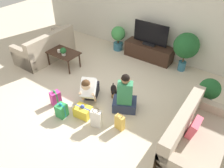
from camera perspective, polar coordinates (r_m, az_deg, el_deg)
The scene contains 20 objects.
ground_plane at distance 5.35m, azimuth -3.89°, elevation -3.03°, with size 16.00×16.00×0.00m, color beige.
wall_back at distance 6.70m, azimuth 10.33°, elevation 17.85°, with size 8.40×0.06×2.60m.
sofa_left at distance 7.01m, azimuth -16.87°, elevation 8.83°, with size 0.87×1.73×0.85m.
sofa_right at distance 4.26m, azimuth 20.79°, elevation -13.57°, with size 0.87×1.73×0.85m.
coffee_table at distance 6.38m, azimuth -12.68°, elevation 7.73°, with size 0.94×0.56×0.46m.
tv_console at distance 6.79m, azimuth 9.54°, elevation 8.36°, with size 1.46×0.47×0.47m.
tv at distance 6.56m, azimuth 10.01°, elevation 12.44°, with size 1.06×0.20×0.67m.
potted_plant_back_left at distance 7.11m, azimuth 1.63°, elevation 12.41°, with size 0.45×0.45×0.79m.
potted_plant_corner_right at distance 5.04m, azimuth 23.91°, elevation -2.04°, with size 0.44×0.44×0.83m.
potted_plant_back_right at distance 6.20m, azimuth 18.81°, elevation 9.28°, with size 0.68×0.68×1.11m.
person_kneeling at distance 5.02m, azimuth -5.90°, elevation -1.26°, with size 0.60×0.79×0.76m.
person_sitting at distance 4.75m, azimuth 3.35°, elevation -3.48°, with size 0.65×0.61×0.97m.
dog at distance 5.19m, azimuth 0.48°, elevation -1.63°, with size 0.33×0.38×0.30m.
gift_box_a at distance 4.78m, azimuth -7.59°, elevation -7.11°, with size 0.38×0.30×0.31m.
gift_box_b at distance 4.84m, azimuth -13.02°, elevation -6.73°, with size 0.21×0.22×0.36m.
gift_box_c at distance 5.18m, azimuth -14.50°, elevation -3.52°, with size 0.22×0.26×0.38m.
gift_bag_a at distance 4.46m, azimuth 2.04°, elevation -9.97°, with size 0.21×0.14×0.36m.
gift_bag_b at distance 4.49m, azimuth -4.14°, elevation -9.00°, with size 0.24×0.17×0.43m.
mug at distance 6.32m, azimuth -13.68°, elevation 8.34°, with size 0.12×0.08×0.09m.
tabletop_plant at distance 6.13m, azimuth -12.62°, elevation 8.37°, with size 0.17×0.17×0.22m.
Camera 1 is at (2.64, -3.15, 3.42)m, focal length 35.00 mm.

